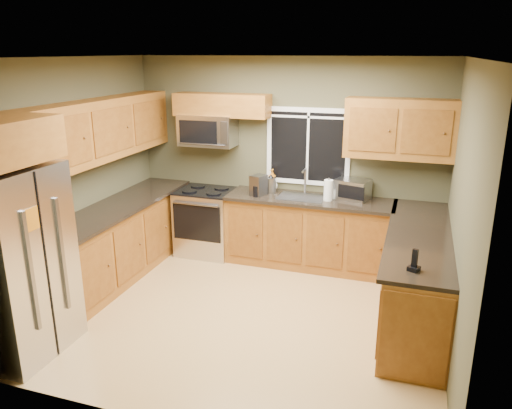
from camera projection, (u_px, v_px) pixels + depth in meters
The scene contains 28 objects.
floor at pixel (242, 313), 5.50m from camera, with size 4.20×4.20×0.00m, color tan.
ceiling at pixel (239, 58), 4.70m from camera, with size 4.20×4.20×0.00m, color white.
back_wall at pixel (286, 160), 6.73m from camera, with size 4.20×4.20×0.00m, color #46432C.
front_wall at pixel (153, 263), 3.46m from camera, with size 4.20×4.20×0.00m, color #46432C.
left_wall at pixel (69, 179), 5.72m from camera, with size 3.60×3.60×0.00m, color #46432C.
right_wall at pixel (461, 215), 4.47m from camera, with size 3.60×3.60×0.00m, color #46432C.
window at pixel (308, 147), 6.56m from camera, with size 1.12×0.03×1.02m.
base_cabinets_left at pixel (121, 241), 6.33m from camera, with size 0.60×2.65×0.90m, color brown.
countertop_left at pixel (120, 206), 6.18m from camera, with size 0.65×2.65×0.04m, color black.
base_cabinets_back at pixel (309, 233), 6.60m from camera, with size 2.17×0.60×0.90m, color brown.
countertop_back at pixel (310, 200), 6.44m from camera, with size 2.17×0.65×0.04m, color black.
base_cabinets_peninsula at pixel (417, 277), 5.32m from camera, with size 0.60×2.52×0.90m.
countertop_peninsula at pixel (419, 235), 5.19m from camera, with size 0.65×2.50×0.04m, color black.
upper_cabinets_left at pixel (102, 130), 5.95m from camera, with size 0.33×2.65×0.72m, color brown.
upper_cabinets_back_left at pixel (222, 105), 6.62m from camera, with size 1.30×0.33×0.30m, color brown.
upper_cabinets_back_right at pixel (400, 129), 6.00m from camera, with size 1.30×0.33×0.72m, color brown.
refrigerator at pixel (15, 263), 4.57m from camera, with size 0.74×0.90×1.80m.
range at pixel (207, 221), 7.00m from camera, with size 0.76×0.69×0.94m.
microwave at pixel (208, 130), 6.75m from camera, with size 0.76×0.41×0.42m.
sink at pixel (302, 196), 6.48m from camera, with size 0.60×0.42×0.36m.
toaster_oven at pixel (353, 189), 6.37m from camera, with size 0.47×0.41×0.25m.
coffee_maker at pixel (258, 186), 6.53m from camera, with size 0.22×0.25×0.27m.
kettle at pixel (271, 184), 6.64m from camera, with size 0.15×0.15×0.26m.
paper_towel_roll at pixel (328, 190), 6.30m from camera, with size 0.13×0.13×0.30m.
soap_bottle_a at pixel (272, 180), 6.72m from camera, with size 0.12×0.12×0.30m, color #C46E12.
soap_bottle_b at pixel (334, 191), 6.40m from camera, with size 0.09×0.09×0.19m, color white.
soap_bottle_c at pixel (272, 184), 6.78m from camera, with size 0.14×0.14×0.18m, color white.
cordless_phone at pixel (414, 264), 4.30m from camera, with size 0.12×0.12×0.20m.
Camera 1 is at (1.68, -4.60, 2.76)m, focal length 35.00 mm.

